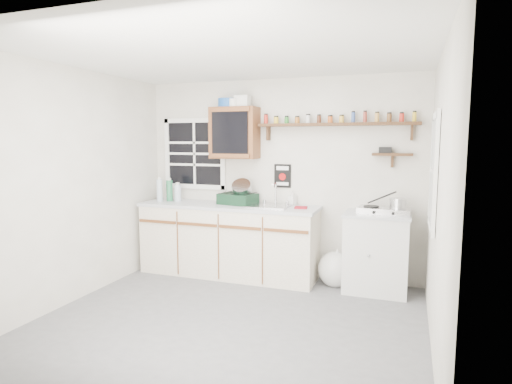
% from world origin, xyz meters
% --- Properties ---
extents(room, '(3.64, 3.24, 2.54)m').
position_xyz_m(room, '(0.00, 0.00, 1.25)').
color(room, '#545457').
rests_on(room, ground).
extents(main_cabinet, '(2.31, 0.63, 0.92)m').
position_xyz_m(main_cabinet, '(-0.58, 1.30, 0.46)').
color(main_cabinet, beige).
rests_on(main_cabinet, floor).
extents(right_cabinet, '(0.73, 0.57, 0.91)m').
position_xyz_m(right_cabinet, '(1.25, 1.32, 0.46)').
color(right_cabinet, silver).
rests_on(right_cabinet, floor).
extents(sink, '(0.52, 0.44, 0.29)m').
position_xyz_m(sink, '(-0.05, 1.30, 0.93)').
color(sink, '#B5B4B9').
rests_on(sink, main_cabinet).
extents(upper_cabinet, '(0.60, 0.32, 0.65)m').
position_xyz_m(upper_cabinet, '(-0.55, 1.44, 1.82)').
color(upper_cabinet, '#5B2F16').
rests_on(upper_cabinet, wall_back).
extents(upper_cabinet_clutter, '(0.42, 0.24, 0.14)m').
position_xyz_m(upper_cabinet_clutter, '(-0.57, 1.44, 2.21)').
color(upper_cabinet_clutter, '#184B9C').
rests_on(upper_cabinet_clutter, upper_cabinet).
extents(spice_shelf, '(1.91, 0.18, 0.34)m').
position_xyz_m(spice_shelf, '(0.72, 1.51, 1.93)').
color(spice_shelf, '#331C0E').
rests_on(spice_shelf, wall_back).
extents(secondary_shelf, '(0.45, 0.16, 0.24)m').
position_xyz_m(secondary_shelf, '(1.36, 1.52, 1.58)').
color(secondary_shelf, '#331C0E').
rests_on(secondary_shelf, wall_back).
extents(warning_sign, '(0.22, 0.02, 0.30)m').
position_xyz_m(warning_sign, '(0.05, 1.59, 1.28)').
color(warning_sign, black).
rests_on(warning_sign, wall_back).
extents(window_back, '(0.93, 0.03, 0.98)m').
position_xyz_m(window_back, '(-1.20, 1.59, 1.55)').
color(window_back, black).
rests_on(window_back, wall_back).
extents(window_right, '(0.03, 0.78, 1.08)m').
position_xyz_m(window_right, '(1.79, 0.55, 1.45)').
color(window_right, black).
rests_on(window_right, wall_back).
extents(water_bottles, '(0.30, 0.19, 0.33)m').
position_xyz_m(water_bottles, '(-1.45, 1.31, 1.06)').
color(water_bottles, '#B0C1CE').
rests_on(water_bottles, main_cabinet).
extents(dish_rack, '(0.50, 0.41, 0.33)m').
position_xyz_m(dish_rack, '(-0.46, 1.38, 1.03)').
color(dish_rack, black).
rests_on(dish_rack, main_cabinet).
extents(soap_bottle, '(0.10, 0.11, 0.18)m').
position_xyz_m(soap_bottle, '(0.20, 1.52, 1.01)').
color(soap_bottle, white).
rests_on(soap_bottle, main_cabinet).
extents(rag, '(0.16, 0.14, 0.02)m').
position_xyz_m(rag, '(0.36, 1.31, 0.93)').
color(rag, maroon).
rests_on(rag, main_cabinet).
extents(hotplate, '(0.59, 0.34, 0.08)m').
position_xyz_m(hotplate, '(1.32, 1.31, 0.95)').
color(hotplate, '#B5B4B9').
rests_on(hotplate, right_cabinet).
extents(saucepan, '(0.43, 0.26, 0.19)m').
position_xyz_m(saucepan, '(1.46, 1.31, 1.04)').
color(saucepan, '#B5B4B9').
rests_on(saucepan, hotplate).
extents(trash_bag, '(0.42, 0.38, 0.47)m').
position_xyz_m(trash_bag, '(0.78, 1.34, 0.20)').
color(trash_bag, silver).
rests_on(trash_bag, floor).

